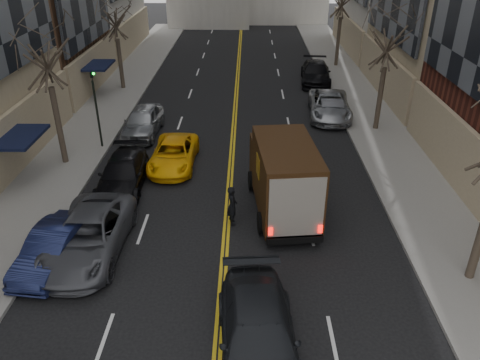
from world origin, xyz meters
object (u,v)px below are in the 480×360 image
object	(u,v)px
observer_sedan	(258,336)
pedestrian	(232,206)
taxi	(174,154)
ups_truck	(283,177)

from	to	relation	value
observer_sedan	pedestrian	size ratio (longest dim) A/B	3.22
taxi	pedestrian	world-z (taller)	pedestrian
ups_truck	pedestrian	distance (m)	2.55
pedestrian	ups_truck	bearing A→B (deg)	-74.77
taxi	pedestrian	xyz separation A→B (m)	(3.24, -5.43, 0.22)
pedestrian	observer_sedan	bearing A→B (deg)	176.44
taxi	pedestrian	bearing A→B (deg)	-58.15
ups_truck	pedestrian	bearing A→B (deg)	-159.27
ups_truck	observer_sedan	bearing A→B (deg)	-104.35
taxi	observer_sedan	bearing A→B (deg)	-70.26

